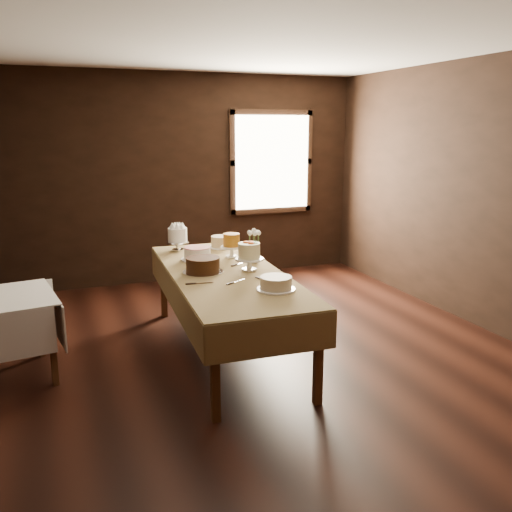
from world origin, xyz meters
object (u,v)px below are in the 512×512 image
object	(u,v)px
cake_server_e	(205,283)
cake_flowers	(249,258)
display_table	(226,278)
cake_caramel	(232,247)
cake_server_c	(208,265)
cake_speckled	(221,242)
cake_lattice	(197,254)
cake_server_a	(239,281)
cake_server_b	(269,281)
cake_chocolate	(203,265)
flower_vase	(254,257)
cake_cream	(276,284)
cake_meringue	(178,240)
cake_server_d	(242,263)

from	to	relation	value
cake_server_e	cake_flowers	bearing A→B (deg)	35.36
display_table	cake_caramel	world-z (taller)	cake_caramel
cake_server_c	cake_server_e	bearing A→B (deg)	164.10
cake_server_c	cake_server_e	world-z (taller)	same
cake_speckled	cake_lattice	bearing A→B (deg)	-130.58
cake_server_a	cake_server_b	size ratio (longest dim) A/B	1.00
cake_speckled	cake_chocolate	distance (m)	1.07
cake_lattice	flower_vase	world-z (taller)	cake_lattice
cake_lattice	cake_server_b	xyz separation A→B (m)	(0.37, -0.99, -0.05)
cake_flowers	cake_server_c	distance (m)	0.46
display_table	flower_vase	bearing A→B (deg)	32.34
cake_chocolate	cake_cream	world-z (taller)	cake_chocolate
cake_cream	cake_flowers	bearing A→B (deg)	88.99
cake_meringue	cake_chocolate	xyz separation A→B (m)	(0.01, -0.98, -0.05)
cake_chocolate	cake_server_d	distance (m)	0.50
display_table	cake_flowers	world-z (taller)	cake_flowers
cake_server_c	cake_cream	bearing A→B (deg)	-161.08
cake_flowers	cake_server_e	distance (m)	0.59
cake_meringue	cake_flowers	bearing A→B (deg)	-67.62
cake_lattice	display_table	bearing A→B (deg)	-77.72
cake_speckled	cake_cream	world-z (taller)	cake_speckled
cake_cream	cake_server_b	xyz separation A→B (m)	(0.04, 0.25, -0.05)
cake_meringue	flower_vase	size ratio (longest dim) A/B	2.31
cake_meringue	cake_server_d	world-z (taller)	cake_meringue
cake_caramel	cake_server_e	size ratio (longest dim) A/B	1.08
cake_lattice	cake_meringue	bearing A→B (deg)	100.45
cake_server_b	flower_vase	bearing A→B (deg)	146.64
cake_server_c	display_table	bearing A→B (deg)	-162.87
display_table	cake_caramel	bearing A→B (deg)	65.88
cake_speckled	cake_flowers	distance (m)	1.03
cake_server_d	flower_vase	xyz separation A→B (m)	(0.12, -0.02, 0.06)
cake_caramel	flower_vase	xyz separation A→B (m)	(0.13, -0.29, -0.05)
cake_meringue	cake_flowers	world-z (taller)	cake_flowers
flower_vase	cake_server_b	bearing A→B (deg)	-99.78
cake_server_c	cake_meringue	bearing A→B (deg)	12.49
display_table	cake_server_a	bearing A→B (deg)	-87.07
cake_server_e	flower_vase	size ratio (longest dim) A/B	2.03
cake_chocolate	cake_flowers	bearing A→B (deg)	-9.40
cake_flowers	cake_server_e	bearing A→B (deg)	-151.55
cake_chocolate	cake_server_a	distance (m)	0.44
cake_caramel	cake_server_b	bearing A→B (deg)	-88.93
cake_meringue	cake_cream	xyz separation A→B (m)	(0.42, -1.71, -0.06)
cake_lattice	cake_cream	world-z (taller)	cake_lattice
cake_speckled	cake_caramel	distance (m)	0.48
cake_meringue	cake_caramel	world-z (taller)	cake_meringue
display_table	cake_cream	world-z (taller)	cake_cream
cake_speckled	cake_server_c	world-z (taller)	cake_speckled
cake_flowers	cake_server_c	bearing A→B (deg)	132.64
cake_lattice	cake_server_b	distance (m)	1.06
cake_caramel	flower_vase	world-z (taller)	cake_caramel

